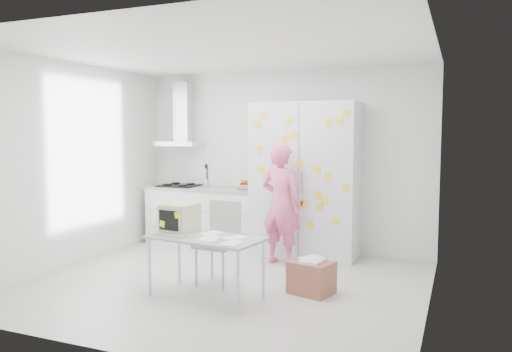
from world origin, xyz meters
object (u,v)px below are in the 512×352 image
at_px(desk, 189,227).
at_px(cardboard_box, 311,277).
at_px(chair, 220,237).
at_px(person, 281,204).

bearing_deg(desk, cardboard_box, 29.03).
height_order(desk, chair, desk).
xyz_separation_m(desk, cardboard_box, (1.26, 0.50, -0.56)).
bearing_deg(person, cardboard_box, 137.76).
relative_size(desk, cardboard_box, 2.48).
distance_m(person, desk, 1.64).
xyz_separation_m(person, cardboard_box, (0.73, -1.05, -0.63)).
bearing_deg(chair, person, 74.01).
bearing_deg(person, chair, 83.77).
xyz_separation_m(desk, chair, (0.16, 0.47, -0.20)).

